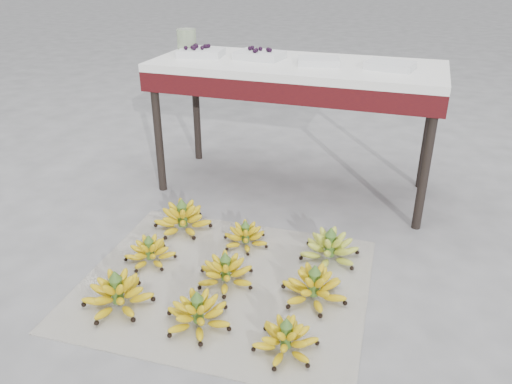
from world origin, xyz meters
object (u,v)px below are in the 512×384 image
(tray_far_left, at_px, (201,52))
(bunch_front_right, at_px, (286,339))
(bunch_mid_center, at_px, (226,272))
(tray_right, at_px, (319,61))
(bunch_front_center, at_px, (198,313))
(bunch_back_right, at_px, (330,248))
(tray_far_right, at_px, (390,65))
(tray_left, at_px, (260,55))
(bunch_mid_left, at_px, (150,252))
(newspaper_mat, at_px, (225,282))
(bunch_mid_right, at_px, (314,287))
(bunch_front_left, at_px, (118,294))
(glass_jar, at_px, (187,41))
(vendor_table, at_px, (296,78))
(bunch_back_left, at_px, (183,219))
(bunch_back_center, at_px, (246,236))

(tray_far_left, bearing_deg, bunch_front_right, -56.33)
(bunch_mid_center, bearing_deg, tray_right, 101.02)
(bunch_front_center, height_order, bunch_back_right, bunch_back_right)
(bunch_mid_center, bearing_deg, tray_far_right, 82.28)
(bunch_back_right, height_order, tray_left, tray_left)
(bunch_front_right, distance_m, bunch_mid_left, 0.85)
(tray_far_left, bearing_deg, bunch_back_right, -36.89)
(bunch_front_center, height_order, bunch_mid_center, bunch_front_center)
(newspaper_mat, relative_size, bunch_mid_right, 3.64)
(bunch_front_left, bearing_deg, tray_far_left, 94.06)
(bunch_mid_center, height_order, tray_far_left, tray_far_left)
(glass_jar, bearing_deg, bunch_front_left, -78.17)
(bunch_front_center, relative_size, bunch_back_right, 0.87)
(bunch_mid_right, distance_m, vendor_table, 1.27)
(bunch_mid_center, distance_m, glass_jar, 1.49)
(bunch_mid_center, height_order, tray_far_right, tray_far_right)
(bunch_back_left, height_order, tray_right, tray_right)
(bunch_back_center, xyz_separation_m, tray_far_left, (-0.52, 0.72, 0.75))
(bunch_front_right, height_order, tray_left, tray_left)
(bunch_back_center, distance_m, tray_left, 1.07)
(bunch_back_center, distance_m, bunch_back_right, 0.42)
(bunch_back_center, height_order, tray_far_right, tray_far_right)
(tray_far_right, bearing_deg, bunch_front_left, -124.24)
(tray_far_right, bearing_deg, bunch_mid_right, -98.04)
(bunch_front_left, distance_m, tray_far_right, 1.77)
(bunch_front_left, height_order, bunch_back_left, bunch_back_left)
(bunch_back_left, height_order, vendor_table, vendor_table)
(tray_far_right, bearing_deg, tray_far_left, 179.81)
(tray_far_left, bearing_deg, bunch_mid_center, -62.45)
(tray_far_left, xyz_separation_m, tray_right, (0.70, -0.01, -0.00))
(bunch_back_center, bearing_deg, tray_right, 88.35)
(tray_left, distance_m, tray_far_right, 0.74)
(bunch_front_center, bearing_deg, tray_far_right, 73.19)
(tray_left, bearing_deg, tray_right, -7.31)
(bunch_front_right, distance_m, bunch_back_left, 1.02)
(bunch_mid_left, distance_m, glass_jar, 1.34)
(bunch_front_left, xyz_separation_m, bunch_mid_center, (0.36, 0.29, -0.01))
(bunch_mid_left, height_order, vendor_table, vendor_table)
(tray_far_left, distance_m, tray_far_right, 1.08)
(newspaper_mat, height_order, bunch_back_left, bunch_back_left)
(bunch_back_right, xyz_separation_m, vendor_table, (-0.37, 0.72, 0.62))
(tray_far_left, xyz_separation_m, glass_jar, (-0.11, 0.05, 0.05))
(newspaper_mat, relative_size, tray_far_right, 4.66)
(bunch_back_center, bearing_deg, tray_far_right, 64.43)
(newspaper_mat, distance_m, bunch_back_right, 0.53)
(bunch_front_right, relative_size, tray_far_right, 1.05)
(newspaper_mat, bearing_deg, tray_far_left, 117.41)
(tray_far_left, bearing_deg, bunch_back_left, -77.03)
(bunch_front_left, relative_size, bunch_mid_right, 0.89)
(bunch_front_left, xyz_separation_m, bunch_mid_left, (-0.04, 0.34, -0.01))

